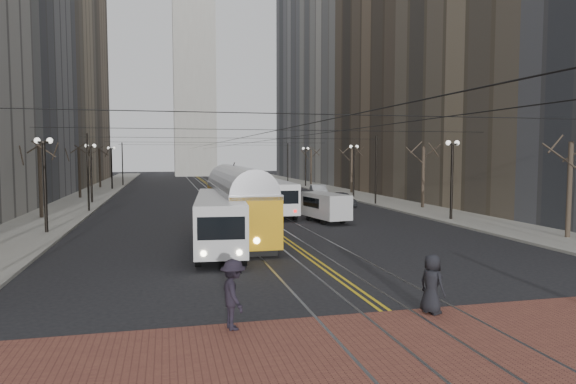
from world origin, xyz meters
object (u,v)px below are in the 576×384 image
sedan_silver (319,191)px  pedestrian_a (432,284)px  streetcar (237,210)px  clock_tower (193,13)px  sedan_grey (342,199)px  rear_bus (272,198)px  cargo_van (326,208)px  transit_bus (220,222)px  pedestrian_d (233,294)px

sedan_silver → pedestrian_a: bearing=-92.8°
streetcar → sedan_silver: size_ratio=3.05×
clock_tower → sedan_grey: (9.52, -72.08, -35.28)m
rear_bus → pedestrian_a: 26.61m
clock_tower → pedestrian_a: size_ratio=36.04×
clock_tower → sedan_silver: 73.02m
cargo_van → sedan_silver: bearing=64.6°
transit_bus → sedan_grey: transit_bus is taller
cargo_van → pedestrian_a: (-3.28, -21.01, -0.10)m
pedestrian_a → sedan_grey: bearing=-35.1°
transit_bus → pedestrian_d: 12.54m
cargo_van → sedan_grey: 11.54m
transit_bus → clock_tower: bearing=92.9°
clock_tower → rear_bus: 84.35m
rear_bus → sedan_grey: (7.72, 4.82, -0.68)m
streetcar → pedestrian_d: streetcar is taller
sedan_grey → pedestrian_a: pedestrian_a is taller
streetcar → sedan_grey: bearing=52.5°
pedestrian_d → transit_bus: bearing=-12.8°
transit_bus → streetcar: bearing=73.4°
cargo_van → pedestrian_d: 23.01m
sedan_grey → sedan_silver: bearing=84.1°
transit_bus → pedestrian_d: transit_bus is taller
streetcar → pedestrian_d: (-2.33, -15.99, -0.61)m
transit_bus → sedan_silver: transit_bus is taller
clock_tower → rear_bus: clock_tower is taller
transit_bus → streetcar: size_ratio=0.81×
transit_bus → pedestrian_a: transit_bus is taller
pedestrian_d → pedestrian_a: bearing=-98.5°
rear_bus → pedestrian_d: 27.41m
rear_bus → sedan_silver: (8.10, 13.71, -0.62)m
clock_tower → streetcar: clock_tower is taller
sedan_grey → transit_bus: bearing=-128.8°
clock_tower → pedestrian_d: size_ratio=33.58×
streetcar → rear_bus: 11.45m
streetcar → sedan_silver: 27.31m
transit_bus → sedan_grey: 23.21m
pedestrian_d → clock_tower: bearing=-11.2°
pedestrian_a → rear_bus: bearing=-21.5°
cargo_van → pedestrian_d: bearing=-124.0°
sedan_grey → pedestrian_d: bearing=-118.0°
clock_tower → pedestrian_d: 109.35m
rear_bus → cargo_van: bearing=-62.3°
streetcar → pedestrian_a: (3.78, -15.99, -0.68)m
transit_bus → sedan_grey: size_ratio=2.75×
cargo_van → sedan_grey: size_ratio=1.16×
sedan_grey → pedestrian_d: 34.54m
cargo_van → pedestrian_a: 21.26m
transit_bus → cargo_van: transit_bus is taller
streetcar → sedan_grey: size_ratio=3.41×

